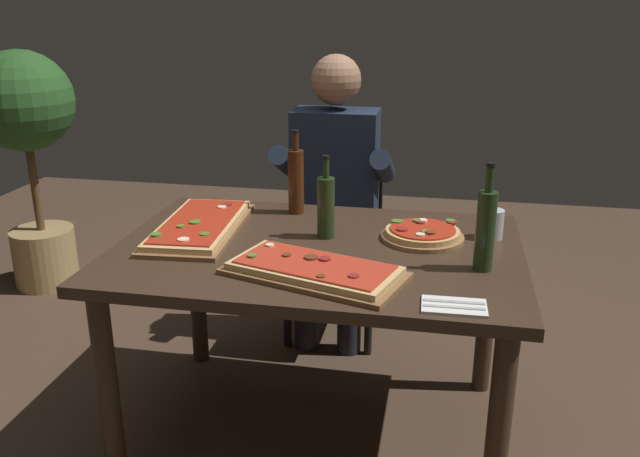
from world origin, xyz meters
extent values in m
plane|color=#4C3828|center=(0.00, 0.00, 0.00)|extent=(6.40, 6.40, 0.00)
cube|color=#3D2B1E|center=(0.00, 0.00, 0.72)|extent=(1.40, 0.96, 0.04)
cylinder|color=#3D2B1E|center=(-0.62, -0.40, 0.35)|extent=(0.07, 0.07, 0.70)
cylinder|color=#3D2B1E|center=(0.62, -0.40, 0.35)|extent=(0.07, 0.07, 0.70)
cylinder|color=#3D2B1E|center=(-0.62, 0.40, 0.35)|extent=(0.07, 0.07, 0.70)
cylinder|color=#3D2B1E|center=(0.62, 0.40, 0.35)|extent=(0.07, 0.07, 0.70)
cube|color=brown|center=(0.04, -0.25, 0.75)|extent=(0.61, 0.42, 0.02)
cube|color=#DBB270|center=(0.04, -0.25, 0.77)|extent=(0.56, 0.38, 0.02)
cube|color=red|center=(0.04, -0.25, 0.78)|extent=(0.51, 0.34, 0.01)
cylinder|color=maroon|center=(0.07, -0.22, 0.79)|extent=(0.04, 0.04, 0.01)
cylinder|color=maroon|center=(0.17, -0.33, 0.78)|extent=(0.03, 0.03, 0.01)
cylinder|color=brown|center=(-0.06, -0.21, 0.79)|extent=(0.03, 0.03, 0.01)
cylinder|color=brown|center=(0.02, -0.21, 0.79)|extent=(0.04, 0.04, 0.01)
cylinder|color=brown|center=(0.08, -0.35, 0.78)|extent=(0.03, 0.03, 0.00)
cylinder|color=beige|center=(-0.13, -0.13, 0.79)|extent=(0.03, 0.03, 0.01)
cylinder|color=#4C7F2D|center=(-0.16, -0.24, 0.79)|extent=(0.03, 0.03, 0.01)
cube|color=brown|center=(-0.46, 0.08, 0.75)|extent=(0.33, 0.62, 0.02)
cube|color=#DBB270|center=(-0.46, 0.08, 0.77)|extent=(0.30, 0.58, 0.02)
cube|color=#B72D19|center=(-0.46, 0.08, 0.78)|extent=(0.26, 0.53, 0.01)
cylinder|color=#4C7F2D|center=(-0.49, -0.01, 0.79)|extent=(0.03, 0.03, 0.01)
cylinder|color=beige|center=(-0.43, 0.25, 0.78)|extent=(0.04, 0.04, 0.00)
cylinder|color=beige|center=(-0.44, -0.13, 0.78)|extent=(0.04, 0.04, 0.00)
cylinder|color=#4C7F2D|center=(-0.38, -0.07, 0.78)|extent=(0.03, 0.03, 0.00)
cylinder|color=#4C7F2D|center=(-0.54, -0.11, 0.79)|extent=(0.04, 0.04, 0.01)
cylinder|color=#4C7F2D|center=(-0.46, 0.05, 0.79)|extent=(0.04, 0.04, 0.01)
cylinder|color=maroon|center=(-0.42, 0.28, 0.78)|extent=(0.04, 0.04, 0.01)
cylinder|color=olive|center=(0.35, 0.15, 0.75)|extent=(0.29, 0.29, 0.02)
cylinder|color=tan|center=(0.35, 0.15, 0.77)|extent=(0.26, 0.26, 0.02)
cylinder|color=#B72D19|center=(0.35, 0.15, 0.78)|extent=(0.23, 0.23, 0.01)
cylinder|color=maroon|center=(0.46, 0.23, 0.78)|extent=(0.04, 0.04, 0.00)
cylinder|color=beige|center=(0.35, 0.07, 0.78)|extent=(0.03, 0.03, 0.00)
cylinder|color=maroon|center=(0.28, 0.11, 0.79)|extent=(0.04, 0.04, 0.01)
cylinder|color=maroon|center=(0.34, 0.20, 0.79)|extent=(0.03, 0.03, 0.01)
cylinder|color=#4C7F2D|center=(0.37, 0.11, 0.78)|extent=(0.04, 0.04, 0.00)
cylinder|color=#4C7F2D|center=(0.33, 0.22, 0.79)|extent=(0.03, 0.03, 0.01)
cylinder|color=#4C7F2D|center=(0.45, 0.24, 0.79)|extent=(0.03, 0.03, 0.01)
cylinder|color=#4C7F2D|center=(0.26, 0.20, 0.78)|extent=(0.04, 0.04, 0.01)
cylinder|color=beige|center=(0.35, 0.22, 0.79)|extent=(0.03, 0.03, 0.01)
cylinder|color=brown|center=(0.38, 0.09, 0.79)|extent=(0.04, 0.04, 0.01)
cylinder|color=#233819|center=(0.55, -0.10, 0.87)|extent=(0.06, 0.06, 0.26)
cylinder|color=#233819|center=(0.55, -0.10, 1.04)|extent=(0.02, 0.02, 0.08)
cylinder|color=black|center=(0.55, -0.10, 1.08)|extent=(0.03, 0.03, 0.01)
cylinder|color=#47230F|center=(-0.16, 0.36, 0.87)|extent=(0.06, 0.06, 0.25)
cylinder|color=#47230F|center=(-0.16, 0.36, 1.03)|extent=(0.03, 0.03, 0.07)
cylinder|color=black|center=(-0.16, 0.36, 1.07)|extent=(0.03, 0.03, 0.01)
cylinder|color=#233819|center=(0.01, 0.10, 0.85)|extent=(0.06, 0.06, 0.22)
cylinder|color=#233819|center=(0.01, 0.10, 0.99)|extent=(0.02, 0.02, 0.07)
cylinder|color=black|center=(0.01, 0.10, 1.03)|extent=(0.02, 0.02, 0.01)
cylinder|color=silver|center=(0.60, 0.21, 0.79)|extent=(0.07, 0.07, 0.11)
cylinder|color=silver|center=(0.60, 0.21, 0.75)|extent=(0.06, 0.06, 0.03)
cube|color=white|center=(0.47, -0.39, 0.74)|extent=(0.18, 0.12, 0.01)
cube|color=silver|center=(0.47, -0.41, 0.75)|extent=(0.17, 0.02, 0.00)
cube|color=silver|center=(0.47, -0.38, 0.75)|extent=(0.17, 0.02, 0.00)
cube|color=black|center=(-0.07, 0.78, 0.43)|extent=(0.44, 0.44, 0.04)
cube|color=black|center=(-0.07, 0.98, 0.66)|extent=(0.40, 0.04, 0.42)
cylinder|color=black|center=(-0.26, 0.59, 0.21)|extent=(0.04, 0.04, 0.41)
cylinder|color=black|center=(0.12, 0.59, 0.21)|extent=(0.04, 0.04, 0.41)
cylinder|color=black|center=(-0.26, 0.97, 0.21)|extent=(0.04, 0.04, 0.41)
cylinder|color=black|center=(0.12, 0.97, 0.21)|extent=(0.04, 0.04, 0.41)
cylinder|color=#23232D|center=(-0.17, 0.60, 0.23)|extent=(0.11, 0.11, 0.45)
cylinder|color=#23232D|center=(0.03, 0.60, 0.23)|extent=(0.11, 0.11, 0.45)
cube|color=#23232D|center=(-0.07, 0.68, 0.51)|extent=(0.34, 0.40, 0.12)
cube|color=#1E283D|center=(-0.07, 0.78, 0.83)|extent=(0.38, 0.22, 0.52)
sphere|color=#A37556|center=(-0.07, 0.78, 1.22)|extent=(0.22, 0.22, 0.22)
cylinder|color=#1E283D|center=(-0.29, 0.73, 0.86)|extent=(0.09, 0.31, 0.21)
cylinder|color=#1E283D|center=(0.15, 0.73, 0.86)|extent=(0.09, 0.31, 0.21)
cylinder|color=tan|center=(-1.79, 1.03, 0.16)|extent=(0.35, 0.35, 0.33)
cylinder|color=brown|center=(-1.79, 1.03, 0.58)|extent=(0.04, 0.04, 0.50)
sphere|color=#285623|center=(-1.79, 1.03, 1.04)|extent=(0.53, 0.53, 0.53)
camera|label=1|loc=(0.42, -2.10, 1.55)|focal=37.07mm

